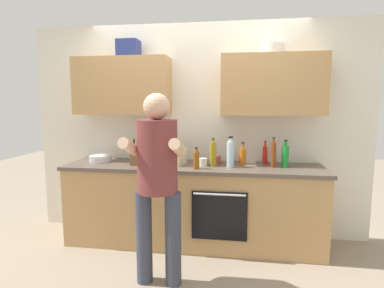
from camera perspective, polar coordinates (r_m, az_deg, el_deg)
ground_plane at (r=3.73m, az=0.10°, el=-17.57°), size 12.00×12.00×0.00m
back_wall_unit at (r=3.66m, az=0.73°, el=6.03°), size 4.00×0.38×2.50m
counter at (r=3.57m, az=0.12°, el=-10.99°), size 2.84×0.67×0.90m
person_standing at (r=2.67m, az=-6.32°, el=-5.56°), size 0.49×0.45×1.66m
bottle_wine at (r=3.32m, az=-5.63°, el=-2.75°), size 0.07×0.07×0.22m
bottle_juice at (r=3.58m, az=9.21°, el=-2.08°), size 0.07×0.07×0.24m
bottle_oil at (r=3.40m, az=3.87°, el=-1.80°), size 0.07×0.07×0.31m
bottle_soda at (r=3.46m, az=16.64°, el=-2.11°), size 0.07×0.07×0.30m
bottle_water at (r=3.36m, az=7.03°, el=-1.73°), size 0.08×0.08×0.33m
bottle_syrup at (r=3.25m, az=0.79°, el=-2.91°), size 0.07×0.07×0.23m
bottle_hotsauce at (r=3.62m, az=13.16°, el=-1.90°), size 0.05×0.05×0.26m
bottle_vinegar at (r=3.43m, az=14.62°, el=-1.87°), size 0.05×0.05×0.32m
cup_coffee at (r=3.41m, az=2.04°, el=-3.30°), size 0.09×0.09×0.09m
cup_ceramic at (r=3.57m, az=4.60°, el=-2.85°), size 0.09×0.09×0.08m
cup_tea at (r=3.72m, az=-8.18°, el=-2.41°), size 0.07×0.07×0.09m
mixing_bowl at (r=3.82m, az=-16.36°, el=-2.54°), size 0.26×0.26×0.07m
knife_block at (r=3.52m, az=-10.13°, el=-1.87°), size 0.10×0.14×0.29m
grocery_bag_rice at (r=3.49m, az=-3.36°, el=-2.18°), size 0.27×0.27×0.19m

